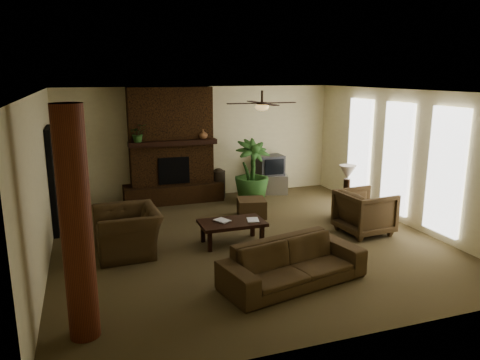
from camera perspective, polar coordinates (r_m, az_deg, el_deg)
name	(u,v)px	position (r m, az deg, el deg)	size (l,w,h in m)	color
room_shell	(247,169)	(8.37, 0.89, 1.41)	(7.00, 7.00, 7.00)	brown
fireplace	(172,155)	(11.28, -8.54, 3.07)	(2.40, 0.70, 2.80)	#422611
windows	(397,159)	(10.22, 19.02, 2.56)	(0.08, 3.65, 2.35)	white
log_column	(76,226)	(5.58, -19.80, -5.46)	(0.36, 0.36, 2.80)	brown
doorway	(53,180)	(9.75, -22.35, -0.01)	(0.10, 1.00, 2.10)	black
ceiling_fan	(262,105)	(8.64, 2.76, 9.33)	(1.35, 1.35, 0.37)	black
sofa	(293,256)	(6.97, 6.69, -9.43)	(2.24, 0.65, 0.88)	#49361F
armchair_left	(127,224)	(8.27, -13.92, -5.36)	(1.22, 0.79, 1.07)	#49361F
armchair_right	(365,210)	(9.35, 15.38, -3.64)	(0.93, 0.87, 0.96)	#49361F
coffee_table	(232,224)	(8.51, -1.00, -5.57)	(1.20, 0.70, 0.43)	black
ottoman	(252,208)	(10.14, 1.45, -3.49)	(0.60, 0.60, 0.40)	#49361F
tv_stand	(271,184)	(12.14, 3.91, -0.47)	(0.85, 0.50, 0.50)	#B1B1B4
tv	(270,165)	(12.01, 3.84, 1.88)	(0.66, 0.54, 0.52)	#3B3B3D
floor_vase	(219,181)	(11.62, -2.70, -0.15)	(0.34, 0.34, 0.77)	#2D2319
floor_plant	(252,185)	(11.19, 1.46, -0.65)	(0.87, 1.55, 0.87)	#2D5522
side_table_left	(77,215)	(9.93, -19.72, -4.19)	(0.50, 0.50, 0.55)	black
lamp_left	(73,181)	(9.73, -20.20, -0.15)	(0.45, 0.45, 0.65)	black
side_table_right	(346,207)	(10.18, 13.16, -3.33)	(0.50, 0.50, 0.55)	black
lamp_right	(347,175)	(10.01, 13.28, 0.67)	(0.42, 0.42, 0.65)	black
mantel_plant	(138,135)	(10.80, -12.64, 5.50)	(0.38, 0.42, 0.33)	#2D5522
mantel_vase	(203,134)	(11.14, -4.63, 5.72)	(0.22, 0.23, 0.22)	brown
book_a	(218,215)	(8.39, -2.76, -4.41)	(0.22, 0.03, 0.29)	#999999
book_b	(247,213)	(8.48, 0.91, -4.19)	(0.21, 0.02, 0.29)	#999999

